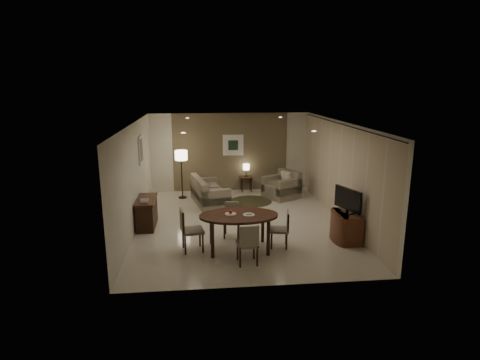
{
  "coord_description": "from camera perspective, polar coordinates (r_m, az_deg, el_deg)",
  "views": [
    {
      "loc": [
        -1.08,
        -10.24,
        3.71
      ],
      "look_at": [
        0.0,
        0.2,
        1.15
      ],
      "focal_mm": 30.0,
      "sensor_mm": 36.0,
      "label": 1
    }
  ],
  "objects": [
    {
      "name": "curtain_wall",
      "position": [
        11.17,
        13.92,
        0.94
      ],
      "size": [
        0.08,
        6.7,
        2.58
      ],
      "primitive_type": null,
      "color": "beige",
      "rests_on": "wall_right"
    },
    {
      "name": "room_shell",
      "position": [
        10.95,
        -0.11,
        1.26
      ],
      "size": [
        5.5,
        7.0,
        2.7
      ],
      "color": "beige",
      "rests_on": "ground"
    },
    {
      "name": "fruit_apple",
      "position": [
        9.01,
        -1.35,
        -4.53
      ],
      "size": [
        0.09,
        0.09,
        0.09
      ],
      "primitive_type": "sphere",
      "color": "#AE2213",
      "rests_on": "plate_a"
    },
    {
      "name": "curtain_rod",
      "position": [
        10.96,
        14.32,
        7.69
      ],
      "size": [
        0.03,
        6.8,
        0.03
      ],
      "primitive_type": "cylinder",
      "rotation": [
        1.57,
        0.0,
        0.0
      ],
      "color": "black",
      "rests_on": "wall_right"
    },
    {
      "name": "napkin",
      "position": [
        8.96,
        1.26,
        -4.82
      ],
      "size": [
        0.12,
        0.08,
        0.03
      ],
      "primitive_type": "cube",
      "color": "white",
      "rests_on": "plate_b"
    },
    {
      "name": "art_back_canvas",
      "position": [
        13.9,
        -0.98,
        4.97
      ],
      "size": [
        0.34,
        0.01,
        0.34
      ],
      "primitive_type": "cube",
      "color": "black",
      "rests_on": "wall_back"
    },
    {
      "name": "round_rug",
      "position": [
        12.86,
        1.55,
        -3.04
      ],
      "size": [
        1.33,
        1.33,
        0.01
      ],
      "primitive_type": "cylinder",
      "color": "#413C24",
      "rests_on": "floor"
    },
    {
      "name": "chair_far",
      "position": [
        9.87,
        -1.19,
        -5.76
      ],
      "size": [
        0.47,
        0.47,
        0.84
      ],
      "primitive_type": null,
      "rotation": [
        0.0,
        0.0,
        -0.17
      ],
      "color": "gray",
      "rests_on": "floor"
    },
    {
      "name": "downlight_fl",
      "position": [
        12.09,
        -7.49,
        8.73
      ],
      "size": [
        0.1,
        0.1,
        0.01
      ],
      "primitive_type": "cylinder",
      "color": "white",
      "rests_on": "ceiling"
    },
    {
      "name": "sofa",
      "position": [
        12.56,
        -4.29,
        -1.53
      ],
      "size": [
        1.91,
        1.24,
        0.83
      ],
      "primitive_type": null,
      "rotation": [
        0.0,
        0.0,
        1.78
      ],
      "color": "gray",
      "rests_on": "floor"
    },
    {
      "name": "chair_left",
      "position": [
        9.12,
        -6.77,
        -7.08
      ],
      "size": [
        0.54,
        0.54,
        0.97
      ],
      "primitive_type": null,
      "rotation": [
        0.0,
        0.0,
        1.73
      ],
      "color": "gray",
      "rests_on": "floor"
    },
    {
      "name": "art_left_frame",
      "position": [
        11.7,
        -13.92,
        4.16
      ],
      "size": [
        0.03,
        0.6,
        0.8
      ],
      "primitive_type": "cube",
      "color": "silver",
      "rests_on": "wall_left"
    },
    {
      "name": "chair_right",
      "position": [
        9.33,
        5.58,
        -6.99
      ],
      "size": [
        0.48,
        0.48,
        0.85
      ],
      "primitive_type": null,
      "rotation": [
        0.0,
        0.0,
        -1.76
      ],
      "color": "gray",
      "rests_on": "floor"
    },
    {
      "name": "plate_a",
      "position": [
        9.02,
        -1.35,
        -4.85
      ],
      "size": [
        0.26,
        0.26,
        0.02
      ],
      "primitive_type": "cylinder",
      "color": "white",
      "rests_on": "dining_table"
    },
    {
      "name": "floor_lamp",
      "position": [
        13.2,
        -8.28,
        0.78
      ],
      "size": [
        0.4,
        0.4,
        1.58
      ],
      "primitive_type": null,
      "color": "#FFE5B7",
      "rests_on": "floor"
    },
    {
      "name": "art_left_canvas",
      "position": [
        11.7,
        -13.85,
        4.16
      ],
      "size": [
        0.01,
        0.46,
        0.64
      ],
      "primitive_type": "cube",
      "color": "gray",
      "rests_on": "wall_left"
    },
    {
      "name": "telephone",
      "position": [
        10.45,
        -13.44,
        -2.85
      ],
      "size": [
        0.2,
        0.14,
        0.09
      ],
      "primitive_type": null,
      "color": "white",
      "rests_on": "console_desk"
    },
    {
      "name": "table_lamp",
      "position": [
        13.9,
        0.89,
        1.47
      ],
      "size": [
        0.22,
        0.22,
        0.5
      ],
      "primitive_type": null,
      "color": "#FFEAC1",
      "rests_on": "side_table"
    },
    {
      "name": "plate_b",
      "position": [
        8.97,
        1.26,
        -4.96
      ],
      "size": [
        0.26,
        0.26,
        0.02
      ],
      "primitive_type": "cylinder",
      "color": "white",
      "rests_on": "dining_table"
    },
    {
      "name": "tv_cabinet",
      "position": [
        9.99,
        14.96,
        -6.43
      ],
      "size": [
        0.48,
        0.9,
        0.7
      ],
      "primitive_type": null,
      "color": "brown",
      "rests_on": "floor"
    },
    {
      "name": "console_desk",
      "position": [
        10.86,
        -13.11,
        -4.55
      ],
      "size": [
        0.48,
        1.2,
        0.75
      ],
      "primitive_type": null,
      "color": "#452316",
      "rests_on": "floor"
    },
    {
      "name": "side_table",
      "position": [
        14.02,
        0.88,
        -0.56
      ],
      "size": [
        0.4,
        0.4,
        0.51
      ],
      "primitive_type": null,
      "color": "black",
      "rests_on": "floor"
    },
    {
      "name": "taupe_accent",
      "position": [
        13.97,
        -1.4,
        3.98
      ],
      "size": [
        3.96,
        0.03,
        2.7
      ],
      "primitive_type": "cube",
      "color": "brown",
      "rests_on": "wall_back"
    },
    {
      "name": "downlight_nl",
      "position": [
        8.51,
        -8.07,
        6.66
      ],
      "size": [
        0.1,
        0.1,
        0.01
      ],
      "primitive_type": "cylinder",
      "color": "white",
      "rests_on": "ceiling"
    },
    {
      "name": "dining_table",
      "position": [
        9.14,
        -0.17,
        -7.43
      ],
      "size": [
        1.77,
        1.11,
        0.83
      ],
      "primitive_type": null,
      "color": "#452316",
      "rests_on": "floor"
    },
    {
      "name": "art_back_frame",
      "position": [
        13.91,
        -0.98,
        4.98
      ],
      "size": [
        0.72,
        0.03,
        0.72
      ],
      "primitive_type": "cube",
      "color": "silver",
      "rests_on": "wall_back"
    },
    {
      "name": "chair_near",
      "position": [
        8.46,
        1.04,
        -8.98
      ],
      "size": [
        0.45,
        0.45,
        0.89
      ],
      "primitive_type": null,
      "rotation": [
        0.0,
        0.0,
        3.19
      ],
      "color": "gray",
      "rests_on": "floor"
    },
    {
      "name": "flat_tv",
      "position": [
        9.78,
        15.09,
        -2.75
      ],
      "size": [
        0.36,
        0.85,
        0.6
      ],
      "primitive_type": null,
      "rotation": [
        0.0,
        0.0,
        0.35
      ],
      "color": "black",
      "rests_on": "tv_cabinet"
    },
    {
      "name": "armchair",
      "position": [
        13.24,
        5.88,
        -0.66
      ],
      "size": [
        1.3,
        1.32,
        0.88
      ],
      "primitive_type": null,
      "rotation": [
        0.0,
        0.0,
        -1.07
      ],
      "color": "gray",
      "rests_on": "floor"
    },
    {
      "name": "downlight_nr",
      "position": [
        8.86,
        10.48,
        6.84
      ],
      "size": [
        0.1,
        0.1,
        0.01
      ],
      "primitive_type": "cylinder",
      "color": "white",
      "rests_on": "ceiling"
    },
    {
      "name": "downlight_fr",
      "position": [
        12.33,
        5.78,
        8.87
      ],
      "size": [
        0.1,
        0.1,
        0.01
      ],
      "primitive_type": "cylinder",
      "color": "white",
      "rests_on": "ceiling"
    }
  ]
}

